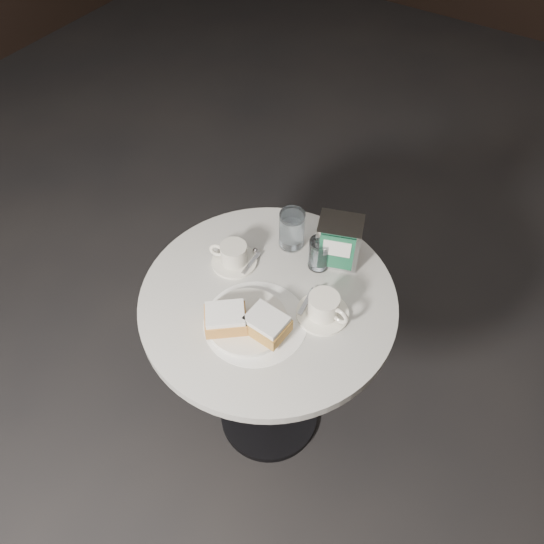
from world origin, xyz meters
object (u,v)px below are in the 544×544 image
at_px(water_glass_left, 292,230).
at_px(water_glass_right, 319,254).
at_px(coffee_cup_left, 233,255).
at_px(coffee_cup_right, 324,308).
at_px(beignet_plate, 247,321).
at_px(napkin_dispenser, 339,241).
at_px(cafe_table, 268,337).

distance_m(water_glass_left, water_glass_right, 0.11).
distance_m(coffee_cup_left, water_glass_left, 0.18).
bearing_deg(water_glass_left, coffee_cup_right, -40.42).
relative_size(coffee_cup_left, coffee_cup_right, 1.04).
bearing_deg(water_glass_right, coffee_cup_left, -149.72).
distance_m(coffee_cup_left, coffee_cup_right, 0.30).
relative_size(beignet_plate, coffee_cup_left, 1.66).
bearing_deg(beignet_plate, coffee_cup_right, 44.01).
xyz_separation_m(coffee_cup_left, napkin_dispenser, (0.24, 0.17, 0.04)).
xyz_separation_m(beignet_plate, coffee_cup_right, (0.15, 0.14, 0.00)).
relative_size(coffee_cup_left, napkin_dispenser, 1.13).
bearing_deg(beignet_plate, napkin_dispenser, 76.44).
distance_m(cafe_table, beignet_plate, 0.25).
distance_m(cafe_table, water_glass_left, 0.33).
xyz_separation_m(beignet_plate, napkin_dispenser, (0.08, 0.34, 0.04)).
xyz_separation_m(beignet_plate, coffee_cup_left, (-0.16, 0.16, 0.00)).
xyz_separation_m(coffee_cup_left, water_glass_right, (0.21, 0.12, 0.02)).
height_order(cafe_table, water_glass_left, water_glass_left).
distance_m(coffee_cup_left, napkin_dispenser, 0.30).
bearing_deg(water_glass_right, cafe_table, -108.58).
distance_m(beignet_plate, napkin_dispenser, 0.35).
bearing_deg(napkin_dispenser, coffee_cup_right, -91.56).
xyz_separation_m(cafe_table, water_glass_left, (-0.05, 0.20, 0.26)).
xyz_separation_m(cafe_table, napkin_dispenser, (0.09, 0.22, 0.27)).
bearing_deg(napkin_dispenser, beignet_plate, -123.50).
height_order(water_glass_left, water_glass_right, water_glass_left).
height_order(coffee_cup_right, water_glass_right, water_glass_right).
bearing_deg(water_glass_right, water_glass_left, 164.74).
xyz_separation_m(cafe_table, beignet_plate, (0.01, -0.11, 0.23)).
height_order(beignet_plate, napkin_dispenser, napkin_dispenser).
height_order(beignet_plate, coffee_cup_left, beignet_plate).
bearing_deg(cafe_table, water_glass_right, 71.42).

